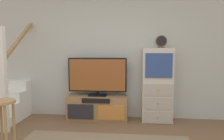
% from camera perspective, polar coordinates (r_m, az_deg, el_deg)
% --- Properties ---
extents(back_wall, '(6.40, 0.12, 2.70)m').
position_cam_1_polar(back_wall, '(4.18, 0.36, 4.94)').
color(back_wall, '#B2B7B2').
rests_on(back_wall, ground_plane).
extents(media_console, '(1.22, 0.38, 0.49)m').
position_cam_1_polar(media_console, '(4.12, -4.22, -10.72)').
color(media_console, '#997047').
rests_on(media_console, ground_plane).
extents(television, '(1.18, 0.22, 0.77)m').
position_cam_1_polar(television, '(4.01, -4.23, -1.65)').
color(television, black).
rests_on(television, media_console).
extents(side_cabinet, '(0.58, 0.38, 1.45)m').
position_cam_1_polar(side_cabinet, '(4.00, 12.82, -4.29)').
color(side_cabinet, beige).
rests_on(side_cabinet, ground_plane).
extents(desk_clock, '(0.22, 0.08, 0.24)m').
position_cam_1_polar(desk_clock, '(3.93, 13.95, 7.91)').
color(desk_clock, '#4C3823').
rests_on(desk_clock, side_cabinet).
extents(staircase, '(1.00, 1.36, 2.20)m').
position_cam_1_polar(staircase, '(4.81, -27.79, -7.41)').
color(staircase, white).
rests_on(staircase, ground_plane).
extents(bar_stool_near, '(0.34, 0.34, 0.72)m').
position_cam_1_polar(bar_stool_near, '(3.16, -28.84, -10.99)').
color(bar_stool_near, '#A37A4C').
rests_on(bar_stool_near, ground_plane).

